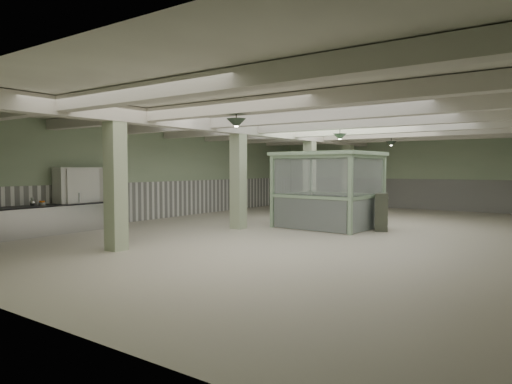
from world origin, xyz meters
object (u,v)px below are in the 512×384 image
Objects in this scene: prep_counter at (39,220)px; filing_cabinet at (381,212)px; guard_booth at (328,177)px; walkin_cooler at (87,200)px.

prep_counter is 4.47× the size of filing_cabinet.
prep_counter is 9.38m from guard_booth.
guard_booth is 2.74× the size of filing_cabinet.
filing_cabinet is (1.85, 0.13, -1.14)m from guard_booth.
prep_counter is 2.61× the size of walkin_cooler.
guard_booth is 2.17m from filing_cabinet.
walkin_cooler is 1.71× the size of filing_cabinet.
filing_cabinet reaches higher than prep_counter.
filing_cabinet is at bearing 7.66° from guard_booth.
walkin_cooler is (-0.08, 1.71, 0.51)m from prep_counter.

